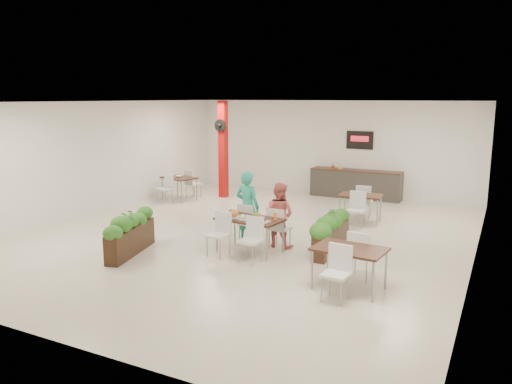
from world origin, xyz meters
TOP-DOWN VIEW (x-y plane):
  - ground at (0.00, 0.00)m, footprint 12.00×12.00m
  - room_shell at (0.00, 0.00)m, footprint 10.10×12.10m
  - red_column at (-3.00, 3.79)m, footprint 0.40×0.41m
  - service_counter at (1.00, 5.65)m, footprint 3.00×0.64m
  - main_table at (0.59, -1.20)m, footprint 1.47×1.74m
  - diner_man at (0.20, -0.54)m, footprint 0.64×0.46m
  - diner_woman at (1.00, -0.54)m, footprint 0.76×0.62m
  - planter_left at (-1.61, -2.47)m, footprint 0.78×1.85m
  - planter_right at (2.18, -0.42)m, footprint 0.41×1.83m
  - side_table_a at (-4.04, 2.72)m, footprint 1.28×1.67m
  - side_table_b at (2.03, 2.47)m, footprint 1.17×1.65m
  - side_table_c at (3.14, -2.31)m, footprint 1.28×1.65m

SIDE VIEW (x-z plane):
  - ground at x=0.00m, z-range 0.00..0.00m
  - planter_right at x=2.18m, z-range 0.01..0.96m
  - service_counter at x=1.00m, z-range -0.61..1.59m
  - planter_left at x=-1.61m, z-range 0.01..1.00m
  - side_table_b at x=2.03m, z-range 0.16..1.08m
  - side_table_a at x=-4.04m, z-range 0.16..1.09m
  - side_table_c at x=3.14m, z-range 0.16..1.09m
  - main_table at x=0.59m, z-range 0.17..1.10m
  - diner_woman at x=1.00m, z-range 0.00..1.46m
  - diner_man at x=0.20m, z-range 0.00..1.66m
  - red_column at x=-3.00m, z-range 0.04..3.24m
  - room_shell at x=0.00m, z-range 0.40..3.62m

